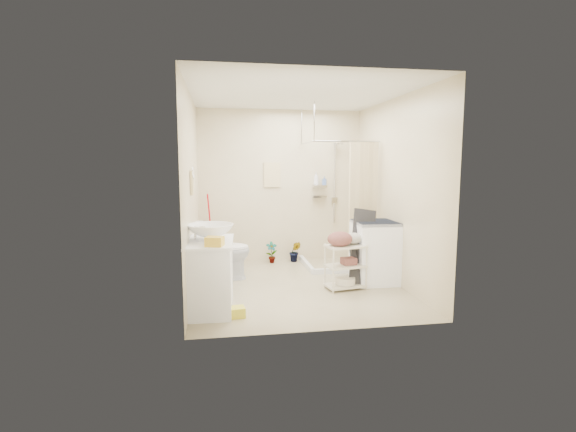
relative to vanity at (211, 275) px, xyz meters
name	(u,v)px	position (x,y,z in m)	size (l,w,h in m)	color
floor	(297,286)	(1.16, 0.77, -0.41)	(3.20, 3.20, 0.00)	tan
ceiling	(298,94)	(1.16, 0.77, 2.19)	(2.80, 3.20, 0.04)	silver
wall_back	(281,186)	(1.16, 2.37, 0.89)	(2.80, 0.04, 2.60)	beige
wall_front	(327,204)	(1.16, -0.83, 0.89)	(2.80, 0.04, 2.60)	beige
wall_left	(192,194)	(-0.24, 0.77, 0.89)	(0.04, 3.20, 2.60)	beige
wall_right	(395,191)	(2.56, 0.77, 0.89)	(0.04, 3.20, 2.60)	beige
vanity	(211,275)	(0.00, 0.00, 0.00)	(0.52, 0.92, 0.81)	white
sink	(210,232)	(0.01, 0.06, 0.50)	(0.54, 0.54, 0.18)	white
counter_basket	(215,241)	(0.06, -0.33, 0.46)	(0.18, 0.14, 0.10)	yellow
floor_basket	(236,310)	(0.27, -0.30, -0.33)	(0.29, 0.22, 0.16)	yellow
toilet	(221,251)	(0.12, 1.30, 0.02)	(0.47, 0.83, 0.85)	silver
mop	(208,229)	(-0.09, 2.27, 0.19)	(0.11, 0.11, 1.18)	red
potted_plant_a	(272,252)	(0.97, 2.16, -0.22)	(0.19, 0.13, 0.37)	brown
potted_plant_b	(295,252)	(1.38, 2.19, -0.23)	(0.20, 0.16, 0.36)	brown
hanging_towel	(272,175)	(1.01, 2.35, 1.09)	(0.28, 0.03, 0.42)	beige
towel_ring	(192,181)	(-0.22, 0.57, 1.06)	(0.04, 0.22, 0.34)	#D7BF80
tp_holder	(196,237)	(-0.20, 0.82, 0.31)	(0.08, 0.12, 0.14)	white
shower	(337,203)	(2.01, 1.82, 0.64)	(1.10, 1.10, 2.10)	silver
shampoo_bottle_a	(316,179)	(1.77, 2.28, 1.02)	(0.08, 0.09, 0.22)	white
shampoo_bottle_b	(324,181)	(1.91, 2.28, 0.99)	(0.07, 0.07, 0.15)	#4C68A7
washing_machine	(376,252)	(2.30, 0.78, 0.03)	(0.60, 0.62, 0.88)	white
laundry_rack	(346,263)	(1.78, 0.53, -0.05)	(0.52, 0.31, 0.72)	silver
ironing_board	(362,246)	(2.06, 0.67, 0.14)	(0.31, 0.09, 1.10)	black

